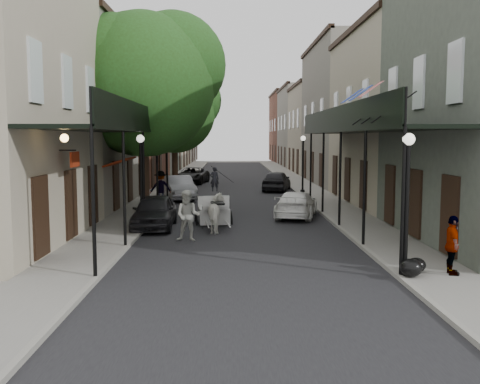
{
  "coord_description": "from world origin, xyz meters",
  "views": [
    {
      "loc": [
        -0.47,
        -15.67,
        3.71
      ],
      "look_at": [
        -0.11,
        5.05,
        1.6
      ],
      "focal_mm": 40.0,
      "sensor_mm": 36.0,
      "label": 1
    }
  ],
  "objects_px": {
    "lamppost_left": "(141,179)",
    "car_left_far": "(192,175)",
    "pedestrian_walking": "(188,216)",
    "tree_far": "(179,109)",
    "lamppost_right_near": "(407,202)",
    "car_left_mid": "(179,188)",
    "pedestrian_sidewalk_right": "(452,245)",
    "car_right_far": "(277,181)",
    "tree_near": "(152,79)",
    "pedestrian_sidewalk_left": "(161,187)",
    "carriage": "(213,201)",
    "horse": "(218,213)",
    "car_right_near": "(296,204)",
    "car_left_near": "(155,212)",
    "lamppost_right_far": "(303,164)"
  },
  "relations": [
    {
      "from": "pedestrian_sidewalk_left",
      "to": "car_left_far",
      "type": "distance_m",
      "value": 14.31
    },
    {
      "from": "horse",
      "to": "car_left_mid",
      "type": "bearing_deg",
      "value": -83.41
    },
    {
      "from": "car_left_far",
      "to": "lamppost_left",
      "type": "bearing_deg",
      "value": -83.23
    },
    {
      "from": "lamppost_right_near",
      "to": "pedestrian_sidewalk_left",
      "type": "relative_size",
      "value": 2.06
    },
    {
      "from": "pedestrian_walking",
      "to": "car_right_far",
      "type": "relative_size",
      "value": 0.44
    },
    {
      "from": "pedestrian_walking",
      "to": "car_left_far",
      "type": "height_order",
      "value": "pedestrian_walking"
    },
    {
      "from": "car_right_near",
      "to": "pedestrian_sidewalk_left",
      "type": "bearing_deg",
      "value": -18.33
    },
    {
      "from": "tree_far",
      "to": "lamppost_right_near",
      "type": "relative_size",
      "value": 2.32
    },
    {
      "from": "lamppost_right_near",
      "to": "car_left_mid",
      "type": "relative_size",
      "value": 0.86
    },
    {
      "from": "carriage",
      "to": "car_left_near",
      "type": "height_order",
      "value": "carriage"
    },
    {
      "from": "carriage",
      "to": "pedestrian_walking",
      "type": "height_order",
      "value": "carriage"
    },
    {
      "from": "pedestrian_sidewalk_left",
      "to": "carriage",
      "type": "bearing_deg",
      "value": 99.99
    },
    {
      "from": "lamppost_left",
      "to": "pedestrian_sidewalk_left",
      "type": "xyz_separation_m",
      "value": [
        -0.19,
        7.31,
        -1.03
      ]
    },
    {
      "from": "lamppost_right_far",
      "to": "pedestrian_walking",
      "type": "xyz_separation_m",
      "value": [
        -6.1,
        -14.66,
        -1.13
      ]
    },
    {
      "from": "pedestrian_walking",
      "to": "pedestrian_sidewalk_right",
      "type": "bearing_deg",
      "value": -28.94
    },
    {
      "from": "car_left_far",
      "to": "pedestrian_walking",
      "type": "bearing_deg",
      "value": -78.13
    },
    {
      "from": "horse",
      "to": "pedestrian_walking",
      "type": "relative_size",
      "value": 0.97
    },
    {
      "from": "tree_near",
      "to": "tree_far",
      "type": "height_order",
      "value": "tree_near"
    },
    {
      "from": "horse",
      "to": "car_left_near",
      "type": "distance_m",
      "value": 2.78
    },
    {
      "from": "pedestrian_sidewalk_left",
      "to": "car_right_near",
      "type": "bearing_deg",
      "value": 130.36
    },
    {
      "from": "tree_near",
      "to": "pedestrian_sidewalk_right",
      "type": "bearing_deg",
      "value": -51.94
    },
    {
      "from": "pedestrian_walking",
      "to": "car_right_near",
      "type": "xyz_separation_m",
      "value": [
        4.6,
        5.68,
        -0.31
      ]
    },
    {
      "from": "tree_near",
      "to": "lamppost_right_far",
      "type": "relative_size",
      "value": 2.6
    },
    {
      "from": "tree_far",
      "to": "lamppost_right_far",
      "type": "bearing_deg",
      "value": -36.51
    },
    {
      "from": "pedestrian_sidewalk_right",
      "to": "car_right_far",
      "type": "height_order",
      "value": "pedestrian_sidewalk_right"
    },
    {
      "from": "pedestrian_sidewalk_left",
      "to": "car_left_mid",
      "type": "height_order",
      "value": "pedestrian_sidewalk_left"
    },
    {
      "from": "lamppost_left",
      "to": "car_left_far",
      "type": "distance_m",
      "value": 21.65
    },
    {
      "from": "pedestrian_walking",
      "to": "car_left_near",
      "type": "distance_m",
      "value": 3.22
    },
    {
      "from": "tree_near",
      "to": "car_right_far",
      "type": "xyz_separation_m",
      "value": [
        6.94,
        11.29,
        -5.77
      ]
    },
    {
      "from": "horse",
      "to": "car_left_near",
      "type": "relative_size",
      "value": 0.44
    },
    {
      "from": "tree_near",
      "to": "tree_far",
      "type": "bearing_deg",
      "value": 90.19
    },
    {
      "from": "lamppost_right_near",
      "to": "car_left_far",
      "type": "bearing_deg",
      "value": 104.58
    },
    {
      "from": "car_left_far",
      "to": "car_right_far",
      "type": "xyz_separation_m",
      "value": [
        6.34,
        -6.13,
        0.06
      ]
    },
    {
      "from": "tree_near",
      "to": "car_left_mid",
      "type": "xyz_separation_m",
      "value": [
        0.6,
        6.26,
        -5.78
      ]
    },
    {
      "from": "tree_near",
      "to": "lamppost_left",
      "type": "relative_size",
      "value": 2.6
    },
    {
      "from": "tree_near",
      "to": "tree_far",
      "type": "distance_m",
      "value": 14.02
    },
    {
      "from": "lamppost_right_far",
      "to": "horse",
      "type": "xyz_separation_m",
      "value": [
        -5.08,
        -12.81,
        -1.3
      ]
    },
    {
      "from": "lamppost_right_far",
      "to": "pedestrian_sidewalk_left",
      "type": "bearing_deg",
      "value": -150.78
    },
    {
      "from": "horse",
      "to": "car_left_far",
      "type": "height_order",
      "value": "horse"
    },
    {
      "from": "tree_far",
      "to": "car_right_far",
      "type": "xyz_separation_m",
      "value": [
        6.99,
        -2.71,
        -5.12
      ]
    },
    {
      "from": "tree_far",
      "to": "car_right_near",
      "type": "distance_m",
      "value": 17.44
    },
    {
      "from": "tree_near",
      "to": "horse",
      "type": "height_order",
      "value": "tree_near"
    },
    {
      "from": "car_left_near",
      "to": "car_left_far",
      "type": "bearing_deg",
      "value": 89.25
    },
    {
      "from": "carriage",
      "to": "lamppost_right_far",
      "type": "bearing_deg",
      "value": 56.46
    },
    {
      "from": "tree_far",
      "to": "car_left_near",
      "type": "distance_m",
      "value": 18.79
    },
    {
      "from": "pedestrian_sidewalk_right",
      "to": "car_right_far",
      "type": "distance_m",
      "value": 23.61
    },
    {
      "from": "tree_near",
      "to": "pedestrian_sidewalk_right",
      "type": "relative_size",
      "value": 6.14
    },
    {
      "from": "pedestrian_sidewalk_right",
      "to": "car_left_far",
      "type": "height_order",
      "value": "pedestrian_sidewalk_right"
    },
    {
      "from": "lamppost_left",
      "to": "horse",
      "type": "bearing_deg",
      "value": -14.59
    },
    {
      "from": "horse",
      "to": "car_left_near",
      "type": "xyz_separation_m",
      "value": [
        -2.62,
        0.93,
        -0.06
      ]
    }
  ]
}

